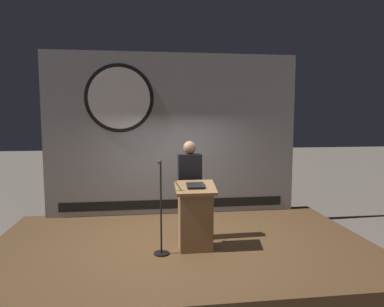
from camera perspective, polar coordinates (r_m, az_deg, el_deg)
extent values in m
plane|color=#6B6056|center=(6.25, -1.51, -16.86)|extent=(40.00, 40.00, 0.00)
cube|color=brown|center=(6.19, -1.52, -15.58)|extent=(6.40, 4.00, 0.30)
cube|color=#9E9EA3|center=(7.61, -3.05, 3.07)|extent=(5.42, 0.10, 3.47)
cylinder|color=black|center=(7.54, -11.74, 8.80)|extent=(1.43, 0.02, 1.43)
cylinder|color=white|center=(7.54, -11.74, 8.80)|extent=(1.28, 0.02, 1.28)
cube|color=black|center=(7.78, -2.95, -8.18)|extent=(4.88, 0.02, 0.20)
cube|color=olive|center=(5.72, 0.54, -10.67)|extent=(0.52, 0.40, 0.97)
cube|color=olive|center=(5.60, 0.55, -5.60)|extent=(0.64, 0.50, 0.17)
cube|color=black|center=(5.57, 0.58, -5.19)|extent=(0.28, 0.20, 0.07)
cylinder|color=black|center=(6.20, -0.39, -10.11)|extent=(0.26, 0.26, 0.82)
cube|color=black|center=(6.03, -0.39, -3.27)|extent=(0.40, 0.24, 0.68)
sphere|color=#997051|center=(5.98, -0.40, 0.98)|extent=(0.22, 0.22, 0.22)
cylinder|color=black|center=(5.69, -4.99, -15.86)|extent=(0.24, 0.24, 0.02)
cylinder|color=black|center=(5.47, -5.06, -8.92)|extent=(0.03, 0.03, 1.45)
cylinder|color=black|center=(5.51, -5.22, -1.64)|extent=(0.02, 0.37, 0.02)
sphere|color=#262626|center=(5.69, -5.30, -1.39)|extent=(0.07, 0.07, 0.07)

